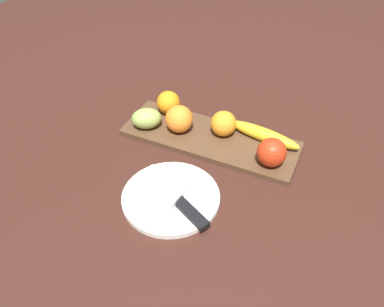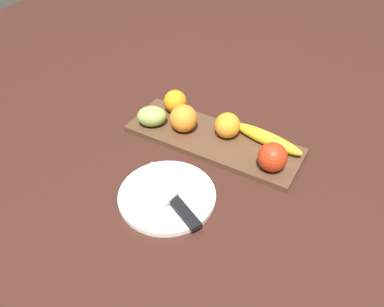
{
  "view_description": "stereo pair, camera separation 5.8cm",
  "coord_description": "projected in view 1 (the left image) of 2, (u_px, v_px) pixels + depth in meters",
  "views": [
    {
      "loc": [
        -0.24,
        0.73,
        0.63
      ],
      "look_at": [
        0.03,
        0.13,
        0.04
      ],
      "focal_mm": 36.69,
      "sensor_mm": 36.0,
      "label": 1
    },
    {
      "loc": [
        -0.3,
        0.71,
        0.63
      ],
      "look_at": [
        0.03,
        0.13,
        0.04
      ],
      "focal_mm": 36.69,
      "sensor_mm": 36.0,
      "label": 2
    }
  ],
  "objects": [
    {
      "name": "grape_bunch",
      "position": [
        147.0,
        118.0,
        0.99
      ],
      "size": [
        0.09,
        0.09,
        0.05
      ],
      "primitive_type": "ellipsoid",
      "rotation": [
        0.0,
        0.0,
        0.58
      ],
      "color": "#95B556",
      "rests_on": "fruit_tray"
    },
    {
      "name": "dinner_plate",
      "position": [
        171.0,
        197.0,
        0.84
      ],
      "size": [
        0.21,
        0.21,
        0.01
      ],
      "primitive_type": "cylinder",
      "color": "white",
      "rests_on": "ground_plane"
    },
    {
      "name": "orange_near_banana",
      "position": [
        179.0,
        119.0,
        0.98
      ],
      "size": [
        0.07,
        0.07,
        0.07
      ],
      "primitive_type": "sphere",
      "color": "orange",
      "rests_on": "fruit_tray"
    },
    {
      "name": "banana",
      "position": [
        264.0,
        135.0,
        0.96
      ],
      "size": [
        0.19,
        0.06,
        0.03
      ],
      "primitive_type": "ellipsoid",
      "rotation": [
        0.0,
        0.0,
        2.99
      ],
      "color": "yellow",
      "rests_on": "fruit_tray"
    },
    {
      "name": "ground_plane",
      "position": [
        226.0,
        139.0,
        1.0
      ],
      "size": [
        2.4,
        2.4,
        0.0
      ],
      "primitive_type": "plane",
      "color": "#381C15"
    },
    {
      "name": "orange_center",
      "position": [
        223.0,
        125.0,
        0.96
      ],
      "size": [
        0.06,
        0.06,
        0.06
      ],
      "primitive_type": "sphere",
      "color": "orange",
      "rests_on": "fruit_tray"
    },
    {
      "name": "orange_near_apple",
      "position": [
        168.0,
        103.0,
        1.04
      ],
      "size": [
        0.06,
        0.06,
        0.06
      ],
      "primitive_type": "sphere",
      "color": "orange",
      "rests_on": "fruit_tray"
    },
    {
      "name": "apple",
      "position": [
        272.0,
        152.0,
        0.88
      ],
      "size": [
        0.07,
        0.07,
        0.07
      ],
      "primitive_type": "sphere",
      "color": "red",
      "rests_on": "fruit_tray"
    },
    {
      "name": "knife",
      "position": [
        187.0,
        209.0,
        0.8
      ],
      "size": [
        0.17,
        0.1,
        0.01
      ],
      "rotation": [
        0.0,
        0.0,
        -0.47
      ],
      "color": "silver",
      "rests_on": "dinner_plate"
    },
    {
      "name": "fruit_tray",
      "position": [
        210.0,
        139.0,
        0.99
      ],
      "size": [
        0.44,
        0.15,
        0.01
      ],
      "primitive_type": "cube",
      "color": "brown",
      "rests_on": "ground_plane"
    },
    {
      "name": "folded_napkin",
      "position": [
        160.0,
        189.0,
        0.84
      ],
      "size": [
        0.12,
        0.1,
        0.02
      ],
      "primitive_type": "cube",
      "rotation": [
        0.0,
        0.0,
        -0.12
      ],
      "color": "white",
      "rests_on": "dinner_plate"
    }
  ]
}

